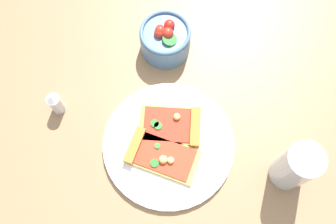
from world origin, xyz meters
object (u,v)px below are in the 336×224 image
(pizza_slice_far, at_px, (175,125))
(soda_glass, at_px, (295,167))
(plate, at_px, (169,144))
(salad_bowl, at_px, (165,39))
(pepper_shaker, at_px, (56,103))
(pizza_slice_near, at_px, (158,154))

(pizza_slice_far, bearing_deg, soda_glass, 5.34)
(plate, relative_size, salad_bowl, 2.45)
(plate, height_order, salad_bowl, salad_bowl)
(pizza_slice_far, distance_m, salad_bowl, 0.20)
(soda_glass, relative_size, pepper_shaker, 2.00)
(plate, height_order, pepper_shaker, pepper_shaker)
(plate, xyz_separation_m, pizza_slice_near, (-0.01, -0.03, 0.01))
(salad_bowl, bearing_deg, plate, -59.46)
(pizza_slice_near, bearing_deg, pizza_slice_far, 89.19)
(pizza_slice_far, xyz_separation_m, salad_bowl, (-0.11, 0.16, 0.02))
(pizza_slice_near, relative_size, soda_glass, 1.13)
(pizza_slice_far, height_order, pepper_shaker, pepper_shaker)
(salad_bowl, bearing_deg, pizza_slice_far, -55.07)
(pizza_slice_far, distance_m, soda_glass, 0.25)
(salad_bowl, distance_m, soda_glass, 0.39)
(plate, height_order, soda_glass, soda_glass)
(pizza_slice_near, bearing_deg, soda_glass, 21.18)
(pizza_slice_near, xyz_separation_m, salad_bowl, (-0.11, 0.23, 0.02))
(pizza_slice_near, xyz_separation_m, pepper_shaker, (-0.24, -0.01, 0.01))
(pizza_slice_near, xyz_separation_m, soda_glass, (0.25, 0.10, 0.04))
(plate, bearing_deg, soda_glass, 14.82)
(salad_bowl, bearing_deg, pizza_slice_near, -64.55)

